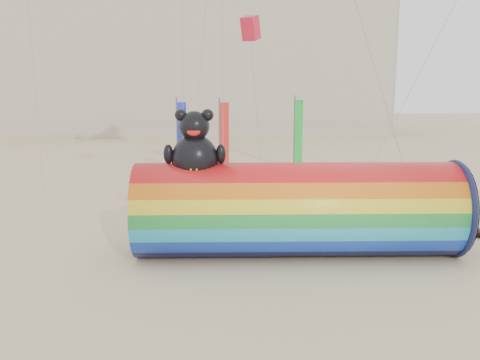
{
  "coord_description": "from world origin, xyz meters",
  "views": [
    {
      "loc": [
        0.03,
        -19.28,
        6.34
      ],
      "look_at": [
        0.5,
        1.5,
        2.4
      ],
      "focal_mm": 40.0,
      "sensor_mm": 36.0,
      "label": 1
    }
  ],
  "objects_px": {
    "hotel_building": "(126,45)",
    "fabric_bundle": "(470,231)",
    "kite_handler": "(433,209)",
    "windsock_assembly": "(297,207)"
  },
  "relations": [
    {
      "from": "windsock_assembly",
      "to": "kite_handler",
      "type": "xyz_separation_m",
      "value": [
        6.25,
        3.19,
        -0.9
      ]
    },
    {
      "from": "fabric_bundle",
      "to": "hotel_building",
      "type": "bearing_deg",
      "value": 116.43
    },
    {
      "from": "hotel_building",
      "to": "fabric_bundle",
      "type": "relative_size",
      "value": 23.06
    },
    {
      "from": "hotel_building",
      "to": "fabric_bundle",
      "type": "xyz_separation_m",
      "value": [
        21.99,
        -44.25,
        -10.14
      ]
    },
    {
      "from": "hotel_building",
      "to": "kite_handler",
      "type": "bearing_deg",
      "value": -64.37
    },
    {
      "from": "windsock_assembly",
      "to": "kite_handler",
      "type": "relative_size",
      "value": 6.61
    },
    {
      "from": "kite_handler",
      "to": "fabric_bundle",
      "type": "bearing_deg",
      "value": 107.88
    },
    {
      "from": "hotel_building",
      "to": "fabric_bundle",
      "type": "distance_m",
      "value": 50.44
    },
    {
      "from": "fabric_bundle",
      "to": "kite_handler",
      "type": "bearing_deg",
      "value": 142.07
    },
    {
      "from": "windsock_assembly",
      "to": "fabric_bundle",
      "type": "height_order",
      "value": "windsock_assembly"
    }
  ]
}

